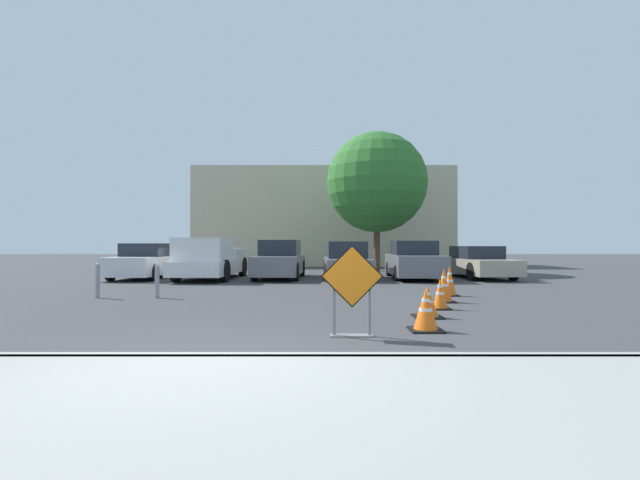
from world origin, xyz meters
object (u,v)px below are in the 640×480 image
traffic_cone_second (428,302)px  parked_car_second (281,261)px  bollard_nearest (158,280)px  parked_car_nearest (148,262)px  traffic_cone_nearest (426,311)px  pickup_truck (210,261)px  road_closed_sign (353,286)px  traffic_cone_third (441,294)px  parked_car_fourth (414,261)px  parked_car_third (347,261)px  traffic_cone_fifth (450,281)px  parked_car_fifth (478,263)px  traffic_cone_fourth (445,286)px  bollard_second (98,279)px

traffic_cone_second → parked_car_second: 10.07m
parked_car_second → bollard_nearest: 6.93m
traffic_cone_second → parked_car_nearest: 13.16m
traffic_cone_nearest → traffic_cone_second: 1.30m
traffic_cone_nearest → pickup_truck: size_ratio=0.13×
road_closed_sign → traffic_cone_third: road_closed_sign is taller
parked_car_fourth → parked_car_third: bearing=-1.9°
parked_car_second → parked_car_fourth: size_ratio=0.96×
traffic_cone_fifth → road_closed_sign: bearing=-120.4°
pickup_truck → parked_car_fifth: pickup_truck is taller
parked_car_nearest → pickup_truck: 2.78m
traffic_cone_second → parked_car_nearest: (-9.13, 9.47, 0.38)m
traffic_cone_nearest → traffic_cone_fourth: 3.64m
bollard_nearest → traffic_cone_second: bearing=-25.2°
traffic_cone_second → parked_car_third: bearing=95.7°
traffic_cone_second → traffic_cone_fifth: 3.71m
road_closed_sign → bollard_nearest: size_ratio=1.59×
traffic_cone_third → bollard_nearest: size_ratio=0.77×
traffic_cone_second → parked_car_fifth: 10.73m
bollard_second → parked_car_second: bearing=57.5°
parked_car_third → parked_car_fifth: 5.46m
traffic_cone_nearest → bollard_nearest: size_ratio=0.76×
parked_car_second → parked_car_fifth: 8.19m
traffic_cone_fifth → traffic_cone_nearest: bearing=-111.1°
parked_car_nearest → pickup_truck: size_ratio=0.83×
parked_car_fifth → bollard_second: bearing=26.3°
bollard_nearest → parked_car_third: bearing=51.3°
parked_car_fourth → traffic_cone_nearest: bearing=81.1°
road_closed_sign → pickup_truck: pickup_truck is taller
parked_car_fourth → parked_car_fifth: bearing=-169.2°
bollard_second → parked_car_nearest: bearing=101.7°
parked_car_nearest → bollard_nearest: size_ratio=4.93×
parked_car_second → parked_car_third: bearing=-173.6°
pickup_truck → parked_car_third: pickup_truck is taller
traffic_cone_third → traffic_cone_fifth: (0.93, 2.38, 0.07)m
parked_car_fourth → bollard_second: (-9.56, -6.40, -0.23)m
traffic_cone_second → traffic_cone_fifth: traffic_cone_fifth is taller
parked_car_nearest → parked_car_fourth: bearing=-178.4°
road_closed_sign → traffic_cone_second: (1.56, 1.71, -0.47)m
road_closed_sign → bollard_second: (-6.22, 4.64, -0.28)m
parked_car_nearest → parked_car_fifth: (13.64, 0.26, -0.04)m
traffic_cone_fifth → bollard_second: bearing=-177.0°
traffic_cone_fifth → parked_car_nearest: bearing=150.2°
parked_car_third → parked_car_fifth: bearing=-178.9°
traffic_cone_fourth → parked_car_second: (-4.60, 7.21, 0.33)m
road_closed_sign → traffic_cone_fifth: size_ratio=1.70×
traffic_cone_nearest → parked_car_fifth: parked_car_fifth is taller
road_closed_sign → parked_car_second: bearing=100.8°
traffic_cone_fourth → bollard_second: 8.74m
traffic_cone_second → parked_car_fourth: size_ratio=0.13×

